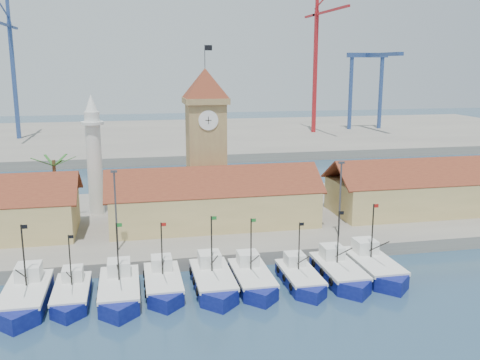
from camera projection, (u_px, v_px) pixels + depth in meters
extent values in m
plane|color=navy|center=(247.00, 299.00, 50.41)|extent=(400.00, 400.00, 0.00)
cube|color=gray|center=(209.00, 220.00, 73.22)|extent=(140.00, 32.00, 1.50)
cube|color=gray|center=(165.00, 137.00, 155.47)|extent=(240.00, 80.00, 2.00)
cube|color=#0B1159|center=(26.00, 299.00, 48.98)|extent=(3.77, 8.53, 1.94)
cube|color=#0B1159|center=(17.00, 321.00, 44.90)|extent=(3.77, 3.77, 1.94)
cube|color=silver|center=(25.00, 290.00, 48.77)|extent=(3.84, 8.76, 0.38)
cube|color=silver|center=(29.00, 272.00, 50.63)|extent=(2.26, 2.37, 1.51)
cylinder|color=black|center=(24.00, 256.00, 48.65)|extent=(0.15, 0.15, 6.03)
cube|color=black|center=(24.00, 227.00, 48.11)|extent=(0.54, 0.02, 0.38)
cube|color=#0B1159|center=(72.00, 296.00, 49.84)|extent=(3.15, 7.13, 1.62)
cube|color=#0B1159|center=(68.00, 313.00, 46.42)|extent=(3.15, 3.15, 1.62)
cube|color=silver|center=(71.00, 288.00, 49.67)|extent=(3.21, 7.33, 0.32)
cube|color=silver|center=(73.00, 274.00, 51.22)|extent=(1.89, 1.98, 1.26)
cylinder|color=black|center=(70.00, 261.00, 49.56)|extent=(0.13, 0.13, 5.04)
cube|color=black|center=(71.00, 237.00, 49.11)|extent=(0.45, 0.02, 0.32)
cube|color=#0B1159|center=(120.00, 293.00, 50.43)|extent=(3.62, 8.20, 1.86)
cube|color=#0B1159|center=(119.00, 312.00, 46.50)|extent=(3.62, 3.62, 1.86)
cube|color=silver|center=(119.00, 284.00, 50.23)|extent=(3.70, 8.43, 0.36)
cube|color=silver|center=(119.00, 267.00, 52.02)|extent=(2.17, 2.28, 1.45)
cylinder|color=black|center=(118.00, 253.00, 50.11)|extent=(0.14, 0.14, 5.80)
cube|color=#197226|center=(119.00, 225.00, 49.60)|extent=(0.52, 0.02, 0.36)
cube|color=#0B1159|center=(163.00, 286.00, 52.11)|extent=(3.39, 7.66, 1.74)
cube|color=#0B1159|center=(166.00, 303.00, 48.45)|extent=(3.39, 3.39, 1.74)
cube|color=silver|center=(163.00, 278.00, 51.93)|extent=(3.45, 7.88, 0.34)
cube|color=silver|center=(162.00, 263.00, 53.60)|extent=(2.03, 2.13, 1.35)
cylinder|color=black|center=(162.00, 249.00, 51.82)|extent=(0.14, 0.14, 5.42)
cube|color=#A5140F|center=(164.00, 224.00, 51.34)|extent=(0.48, 0.02, 0.34)
cube|color=#0B1159|center=(213.00, 283.00, 52.63)|extent=(3.63, 8.21, 1.87)
cube|color=#0B1159|center=(220.00, 301.00, 48.70)|extent=(3.63, 3.63, 1.87)
cube|color=silver|center=(213.00, 274.00, 52.43)|extent=(3.70, 8.44, 0.36)
cube|color=silver|center=(210.00, 259.00, 54.22)|extent=(2.18, 2.28, 1.45)
cylinder|color=black|center=(212.00, 245.00, 52.31)|extent=(0.15, 0.15, 5.81)
cube|color=#197226|center=(214.00, 218.00, 51.80)|extent=(0.52, 0.02, 0.36)
cube|color=#0B1159|center=(252.00, 281.00, 53.28)|extent=(3.42, 7.74, 1.76)
cube|color=#0B1159|center=(261.00, 297.00, 49.58)|extent=(3.42, 3.42, 1.76)
cube|color=silver|center=(252.00, 273.00, 53.10)|extent=(3.49, 7.95, 0.34)
cube|color=silver|center=(248.00, 259.00, 54.78)|extent=(2.05, 2.15, 1.37)
cylinder|color=black|center=(251.00, 245.00, 52.99)|extent=(0.14, 0.14, 5.47)
cube|color=#197226|center=(254.00, 220.00, 52.50)|extent=(0.49, 0.02, 0.34)
cube|color=#0B1159|center=(300.00, 280.00, 53.65)|extent=(3.16, 7.16, 1.63)
cube|color=#0B1159|center=(311.00, 295.00, 50.22)|extent=(3.16, 3.16, 1.63)
cube|color=silver|center=(300.00, 272.00, 53.48)|extent=(3.23, 7.36, 0.32)
cube|color=silver|center=(295.00, 259.00, 55.04)|extent=(1.90, 1.99, 1.27)
cylinder|color=black|center=(299.00, 247.00, 53.38)|extent=(0.13, 0.13, 5.06)
cube|color=black|center=(302.00, 224.00, 52.92)|extent=(0.45, 0.02, 0.32)
cube|color=#0B1159|center=(339.00, 274.00, 54.89)|extent=(3.56, 8.06, 1.83)
cube|color=#0B1159|center=(355.00, 290.00, 51.04)|extent=(3.56, 3.56, 1.83)
cube|color=silver|center=(339.00, 266.00, 54.70)|extent=(3.63, 8.28, 0.36)
cube|color=silver|center=(332.00, 252.00, 56.46)|extent=(2.14, 2.24, 1.42)
cylinder|color=black|center=(338.00, 238.00, 54.59)|extent=(0.14, 0.14, 5.70)
cube|color=black|center=(342.00, 213.00, 54.08)|extent=(0.51, 0.02, 0.36)
cube|color=#0B1159|center=(373.00, 269.00, 56.23)|extent=(3.75, 8.49, 1.93)
cube|color=#0B1159|center=(392.00, 285.00, 52.17)|extent=(3.75, 3.75, 1.93)
cube|color=silver|center=(373.00, 261.00, 56.03)|extent=(3.83, 8.73, 0.38)
cube|color=silver|center=(365.00, 246.00, 57.88)|extent=(2.25, 2.36, 1.50)
cylinder|color=black|center=(372.00, 232.00, 55.91)|extent=(0.15, 0.15, 6.00)
cube|color=#A5140F|center=(376.00, 206.00, 55.37)|extent=(0.54, 0.02, 0.38)
cube|color=#D3B773|center=(213.00, 206.00, 68.76)|extent=(26.00, 10.00, 4.50)
cube|color=brown|center=(216.00, 182.00, 65.58)|extent=(27.04, 5.13, 3.21)
cube|color=brown|center=(210.00, 174.00, 70.36)|extent=(27.04, 5.13, 3.21)
cube|color=#D3B773|center=(438.00, 194.00, 75.13)|extent=(30.00, 10.00, 4.50)
cube|color=brown|center=(451.00, 172.00, 71.95)|extent=(31.20, 5.13, 3.21)
cube|color=brown|center=(430.00, 165.00, 76.73)|extent=(31.20, 5.13, 3.21)
cube|color=tan|center=(206.00, 158.00, 73.39)|extent=(5.00, 5.00, 15.00)
cube|color=tan|center=(205.00, 101.00, 71.72)|extent=(5.80, 5.80, 0.80)
pyramid|color=brown|center=(205.00, 83.00, 71.24)|extent=(5.80, 5.80, 4.00)
cylinder|color=white|center=(208.00, 120.00, 69.79)|extent=(2.60, 0.15, 2.60)
cube|color=black|center=(208.00, 120.00, 69.71)|extent=(0.08, 0.02, 1.00)
cube|color=black|center=(208.00, 120.00, 69.71)|extent=(0.80, 0.02, 0.08)
cylinder|color=#3F3F44|center=(205.00, 56.00, 70.50)|extent=(0.10, 0.10, 3.00)
cube|color=black|center=(208.00, 48.00, 70.37)|extent=(1.00, 0.03, 0.70)
cylinder|color=silver|center=(95.00, 164.00, 72.43)|extent=(2.00, 2.00, 14.00)
cylinder|color=silver|center=(92.00, 123.00, 71.26)|extent=(3.00, 3.00, 0.40)
cone|color=silver|center=(91.00, 103.00, 70.72)|extent=(1.80, 1.80, 2.40)
cylinder|color=brown|center=(56.00, 190.00, 70.15)|extent=(0.44, 0.44, 8.00)
cube|color=#266121|center=(65.00, 161.00, 69.63)|extent=(2.80, 0.35, 1.18)
cube|color=#266121|center=(60.00, 160.00, 70.65)|extent=(1.71, 2.60, 1.18)
cube|color=#266121|center=(49.00, 160.00, 70.37)|extent=(1.71, 2.60, 1.18)
cube|color=#266121|center=(42.00, 162.00, 69.07)|extent=(2.80, 0.35, 1.18)
cube|color=#266121|center=(47.00, 163.00, 68.05)|extent=(1.71, 2.60, 1.18)
cube|color=#266121|center=(58.00, 163.00, 68.33)|extent=(1.71, 2.60, 1.18)
cylinder|color=#3F3F44|center=(116.00, 211.00, 58.24)|extent=(0.20, 0.20, 9.00)
cube|color=#3F3F44|center=(114.00, 171.00, 57.31)|extent=(0.70, 0.25, 0.25)
cylinder|color=#3F3F44|center=(340.00, 199.00, 63.42)|extent=(0.20, 0.20, 9.00)
cube|color=#3F3F44|center=(342.00, 163.00, 62.49)|extent=(0.70, 0.25, 0.25)
cube|color=navy|center=(14.00, 81.00, 142.22)|extent=(1.00, 1.00, 30.50)
cube|color=navy|center=(1.00, 23.00, 130.10)|extent=(0.60, 23.81, 0.60)
cube|color=navy|center=(13.00, 27.00, 144.00)|extent=(0.60, 10.00, 0.60)
cube|color=navy|center=(8.00, 8.00, 138.26)|extent=(0.80, 0.80, 7.00)
cube|color=#A91A1E|center=(315.00, 73.00, 155.48)|extent=(1.00, 1.00, 34.70)
cube|color=#A91A1E|center=(330.00, 11.00, 142.20)|extent=(0.60, 25.67, 0.60)
cube|color=#A91A1E|center=(311.00, 16.00, 156.81)|extent=(0.60, 10.00, 0.60)
cube|color=navy|center=(350.00, 93.00, 164.28)|extent=(0.90, 0.90, 22.00)
cube|color=navy|center=(381.00, 93.00, 166.27)|extent=(0.90, 0.90, 22.00)
cube|color=navy|center=(367.00, 55.00, 162.85)|extent=(13.00, 1.40, 1.40)
cube|color=navy|center=(383.00, 54.00, 153.28)|extent=(1.40, 22.00, 1.00)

